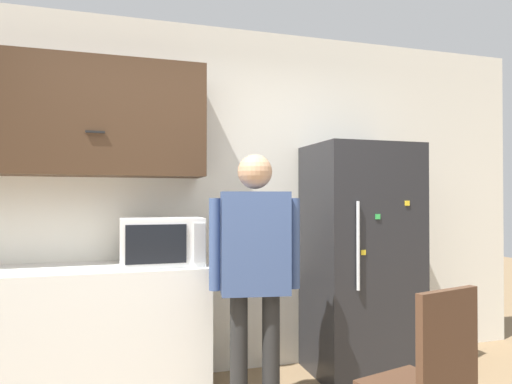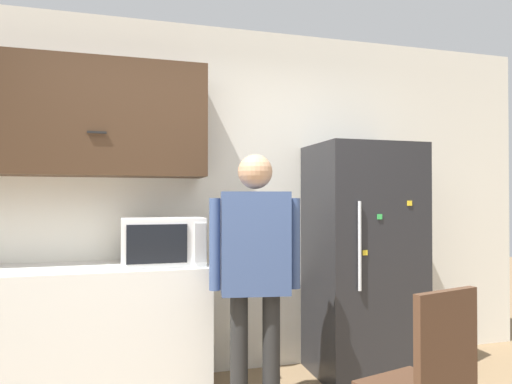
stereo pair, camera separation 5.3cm
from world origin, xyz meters
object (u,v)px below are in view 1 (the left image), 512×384
at_px(chair, 429,377).
at_px(refrigerator, 360,259).
at_px(microwave, 162,241).
at_px(person, 255,257).

bearing_deg(chair, refrigerator, -120.33).
height_order(microwave, person, person).
bearing_deg(person, microwave, 149.82).
distance_m(microwave, refrigerator, 1.53).
bearing_deg(refrigerator, chair, -106.52).
height_order(microwave, chair, microwave).
bearing_deg(microwave, chair, -49.09).
distance_m(person, refrigerator, 1.10).
bearing_deg(microwave, person, -39.64).
bearing_deg(chair, person, -69.05).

